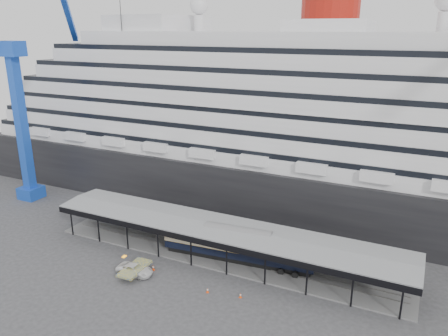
{
  "coord_description": "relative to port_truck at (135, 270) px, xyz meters",
  "views": [
    {
      "loc": [
        26.24,
        -48.37,
        33.46
      ],
      "look_at": [
        -0.93,
        8.0,
        13.34
      ],
      "focal_mm": 35.0,
      "sensor_mm": 36.0,
      "label": 1
    }
  ],
  "objects": [
    {
      "name": "traffic_cone_left",
      "position": [
        1.72,
        2.02,
        -0.33
      ],
      "size": [
        0.47,
        0.47,
        0.83
      ],
      "rotation": [
        0.0,
        0.0,
        0.11
      ],
      "color": "red",
      "rests_on": "ground"
    },
    {
      "name": "cruise_ship",
      "position": [
        8.93,
        36.74,
        17.61
      ],
      "size": [
        130.0,
        30.0,
        43.9
      ],
      "color": "black",
      "rests_on": "ground"
    },
    {
      "name": "port_truck",
      "position": [
        0.0,
        0.0,
        0.0
      ],
      "size": [
        5.43,
        2.67,
        1.48
      ],
      "primitive_type": "imported",
      "rotation": [
        0.0,
        0.0,
        1.61
      ],
      "color": "silver",
      "rests_on": "ground"
    },
    {
      "name": "crane_blue",
      "position": [
        -36.24,
        15.36,
        19.22
      ],
      "size": [
        22.63,
        19.19,
        47.6
      ],
      "color": "blue",
      "rests_on": "ground"
    },
    {
      "name": "traffic_cone_mid",
      "position": [
        11.42,
        0.49,
        -0.4
      ],
      "size": [
        0.45,
        0.45,
        0.68
      ],
      "rotation": [
        0.0,
        0.0,
        0.34
      ],
      "color": "#F7490D",
      "rests_on": "ground"
    },
    {
      "name": "pullman_carriage",
      "position": [
        11.7,
        9.74,
        2.0
      ],
      "size": [
        23.21,
        5.04,
        22.62
      ],
      "rotation": [
        0.0,
        0.0,
        0.09
      ],
      "color": "black",
      "rests_on": "ground"
    },
    {
      "name": "ground",
      "position": [
        8.88,
        4.74,
        -0.74
      ],
      "size": [
        200.0,
        200.0,
        0.0
      ],
      "primitive_type": "plane",
      "color": "#38383A",
      "rests_on": "ground"
    },
    {
      "name": "platform_canopy",
      "position": [
        8.88,
        9.74,
        1.62
      ],
      "size": [
        56.0,
        9.18,
        5.3
      ],
      "color": "slate",
      "rests_on": "ground"
    },
    {
      "name": "traffic_cone_right",
      "position": [
        15.81,
        1.34,
        -0.4
      ],
      "size": [
        0.44,
        0.44,
        0.69
      ],
      "rotation": [
        0.0,
        0.0,
        -0.29
      ],
      "color": "#EE4A0D",
      "rests_on": "ground"
    }
  ]
}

